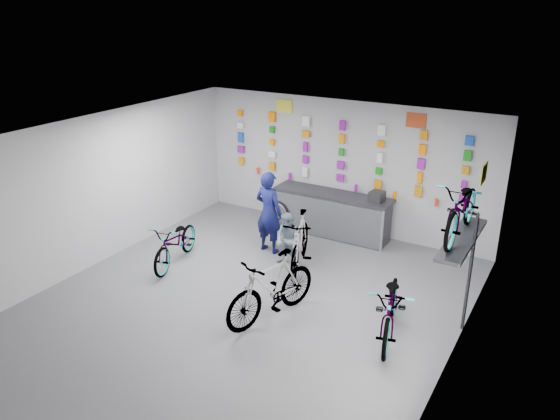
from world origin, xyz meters
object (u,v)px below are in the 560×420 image
Objects in this scene: counter at (332,215)px; bike_left at (176,243)px; customer at (288,240)px; bike_center at (271,287)px; bike_right at (392,307)px; bike_service at (300,242)px; clerk at (269,212)px.

counter reaches higher than bike_left.
customer is (2.00, 1.04, 0.10)m from bike_left.
counter is at bearing 115.87° from bike_center.
bike_left is 0.91× the size of bike_right.
bike_right is 2.71m from bike_service.
bike_center is at bearing 128.56° from clerk.
customer is at bearing 176.97° from bike_service.
bike_right is at bearing -16.70° from bike_left.
bike_right is 1.04× the size of bike_service.
clerk is (-0.93, 0.36, 0.32)m from bike_service.
counter is 1.53× the size of clerk.
clerk is (-0.78, -1.44, 0.39)m from counter.
clerk reaches higher than customer.
counter is at bearing -112.22° from clerk.
bike_right is at bearing -47.90° from bike_service.
customer is (-0.08, -1.86, 0.08)m from counter.
counter is 4.02m from bike_right.
clerk is at bearing 138.52° from bike_center.
bike_service is at bearing 120.37° from bike_center.
counter is 1.46× the size of bike_service.
bike_left is 1.55× the size of customer.
bike_left is 0.91× the size of bike_center.
bike_left is 2.50m from bike_service.
bike_right reaches higher than bike_left.
clerk is (1.30, 1.46, 0.42)m from bike_left.
clerk reaches higher than bike_left.
bike_center reaches higher than customer.
customer reaches higher than counter.
bike_service is (-0.47, 1.86, -0.02)m from bike_center.
bike_center reaches higher than bike_service.
customer reaches higher than bike_right.
bike_service is 1.05m from clerk.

